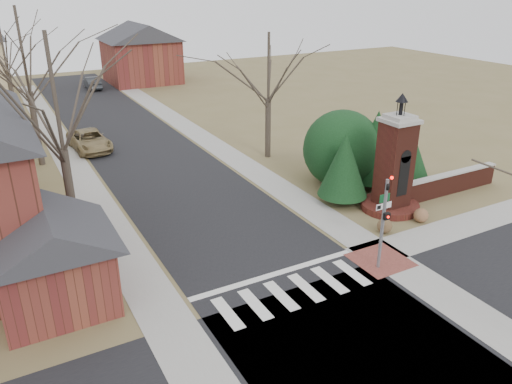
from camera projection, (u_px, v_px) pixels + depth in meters
ground at (305, 302)px, 19.75m from camera, size 120.00×120.00×0.00m
main_street at (142, 149)px, 37.50m from camera, size 8.00×70.00×0.01m
cross_street at (353, 347)px, 17.32m from camera, size 120.00×8.00×0.01m
crosswalk_zone at (294, 292)px, 20.39m from camera, size 8.00×2.20×0.02m
stop_bar at (275, 274)px, 21.60m from camera, size 8.00×0.35×0.02m
sidewalk_right_main at (205, 139)px, 39.78m from camera, size 2.00×60.00×0.02m
sidewalk_left at (70, 160)px, 35.20m from camera, size 2.00×60.00×0.02m
curb_apron at (380, 260)px, 22.66m from camera, size 2.40×2.40×0.02m
traffic_signal_pole at (384, 215)px, 21.08m from camera, size 0.28×0.41×4.50m
sign_post at (383, 210)px, 23.05m from camera, size 0.90×0.07×2.75m
brick_gate_monument at (394, 173)px, 26.89m from camera, size 3.20×3.20×6.47m
brick_garden_wall at (448, 183)px, 29.47m from camera, size 7.50×0.50×1.30m
garage_left at (52, 255)px, 18.74m from camera, size 4.80×4.80×4.29m
house_distant_right at (140, 52)px, 60.56m from camera, size 8.80×8.80×7.30m
evergreen_near at (344, 165)px, 27.66m from camera, size 2.80×2.80×4.10m
evergreen_mid at (376, 145)px, 29.96m from camera, size 3.40×3.40×4.70m
evergreen_far at (411, 155)px, 30.31m from camera, size 2.40×2.40×3.30m
evergreen_mass at (342, 146)px, 30.43m from camera, size 4.80×4.80×4.80m
bare_tree_0 at (53, 85)px, 20.90m from camera, size 8.05×8.05×11.15m
bare_tree_1 at (21, 44)px, 31.25m from camera, size 8.40×8.40×11.64m
bare_tree_2 at (2, 40)px, 41.92m from camera, size 7.35×7.35×10.19m
bare_tree_3 at (269, 62)px, 33.33m from camera, size 7.00×7.00×9.70m
pickup_truck at (89, 140)px, 37.09m from camera, size 2.74×5.34×1.44m
distant_car at (92, 83)px, 57.72m from camera, size 1.69×4.38×1.42m
dry_shrub_left at (385, 226)px, 25.01m from camera, size 0.75×0.75×0.75m
dry_shrub_right at (421, 215)px, 26.11m from camera, size 0.76×0.76×0.76m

